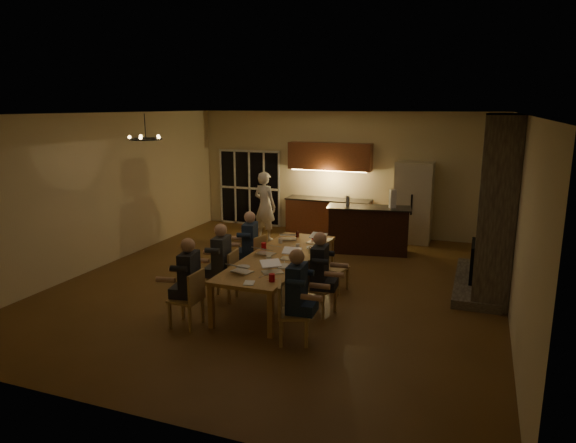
# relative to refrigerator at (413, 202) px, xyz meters

# --- Properties ---
(floor) EXTENTS (9.00, 9.00, 0.00)m
(floor) POSITION_rel_refrigerator_xyz_m (-1.90, -4.15, -1.00)
(floor) COLOR brown
(floor) RESTS_ON ground
(back_wall) EXTENTS (8.00, 0.04, 3.20)m
(back_wall) POSITION_rel_refrigerator_xyz_m (-1.90, 0.37, 0.60)
(back_wall) COLOR beige
(back_wall) RESTS_ON ground
(left_wall) EXTENTS (0.04, 9.00, 3.20)m
(left_wall) POSITION_rel_refrigerator_xyz_m (-5.92, -4.15, 0.60)
(left_wall) COLOR beige
(left_wall) RESTS_ON ground
(right_wall) EXTENTS (0.04, 9.00, 3.20)m
(right_wall) POSITION_rel_refrigerator_xyz_m (2.12, -4.15, 0.60)
(right_wall) COLOR beige
(right_wall) RESTS_ON ground
(ceiling) EXTENTS (8.00, 9.00, 0.04)m
(ceiling) POSITION_rel_refrigerator_xyz_m (-1.90, -4.15, 2.22)
(ceiling) COLOR white
(ceiling) RESTS_ON back_wall
(french_doors) EXTENTS (1.86, 0.08, 2.10)m
(french_doors) POSITION_rel_refrigerator_xyz_m (-4.60, 0.32, 0.05)
(french_doors) COLOR black
(french_doors) RESTS_ON ground
(fireplace) EXTENTS (0.58, 2.50, 3.20)m
(fireplace) POSITION_rel_refrigerator_xyz_m (1.80, -2.95, 0.60)
(fireplace) COLOR #706858
(fireplace) RESTS_ON ground
(kitchenette) EXTENTS (2.24, 0.68, 2.40)m
(kitchenette) POSITION_rel_refrigerator_xyz_m (-2.20, 0.05, 0.20)
(kitchenette) COLOR brown
(kitchenette) RESTS_ON ground
(refrigerator) EXTENTS (0.90, 0.68, 2.00)m
(refrigerator) POSITION_rel_refrigerator_xyz_m (0.00, 0.00, 0.00)
(refrigerator) COLOR beige
(refrigerator) RESTS_ON ground
(dining_table) EXTENTS (1.10, 3.35, 0.75)m
(dining_table) POSITION_rel_refrigerator_xyz_m (-1.70, -4.71, -0.62)
(dining_table) COLOR tan
(dining_table) RESTS_ON ground
(bar_island) EXTENTS (1.97, 0.97, 1.08)m
(bar_island) POSITION_rel_refrigerator_xyz_m (-0.82, -1.36, -0.46)
(bar_island) COLOR black
(bar_island) RESTS_ON ground
(chair_left_near) EXTENTS (0.45, 0.45, 0.89)m
(chair_left_near) POSITION_rel_refrigerator_xyz_m (-2.59, -6.39, -0.55)
(chair_left_near) COLOR tan
(chair_left_near) RESTS_ON ground
(chair_left_mid) EXTENTS (0.47, 0.47, 0.89)m
(chair_left_mid) POSITION_rel_refrigerator_xyz_m (-2.58, -5.19, -0.55)
(chair_left_mid) COLOR tan
(chair_left_mid) RESTS_ON ground
(chair_left_far) EXTENTS (0.54, 0.54, 0.89)m
(chair_left_far) POSITION_rel_refrigerator_xyz_m (-2.57, -4.05, -0.55)
(chair_left_far) COLOR tan
(chair_left_far) RESTS_ON ground
(chair_right_near) EXTENTS (0.56, 0.56, 0.89)m
(chair_right_near) POSITION_rel_refrigerator_xyz_m (-0.84, -6.33, -0.55)
(chair_right_near) COLOR tan
(chair_right_near) RESTS_ON ground
(chair_right_mid) EXTENTS (0.55, 0.55, 0.89)m
(chair_right_mid) POSITION_rel_refrigerator_xyz_m (-0.80, -5.19, -0.55)
(chair_right_mid) COLOR tan
(chair_right_mid) RESTS_ON ground
(chair_right_far) EXTENTS (0.52, 0.52, 0.89)m
(chair_right_far) POSITION_rel_refrigerator_xyz_m (-0.87, -4.08, -0.55)
(chair_right_far) COLOR tan
(chair_right_far) RESTS_ON ground
(person_left_near) EXTENTS (0.69, 0.69, 1.38)m
(person_left_near) POSITION_rel_refrigerator_xyz_m (-2.57, -6.29, -0.31)
(person_left_near) COLOR #20232A
(person_left_near) RESTS_ON ground
(person_right_near) EXTENTS (0.64, 0.64, 1.38)m
(person_right_near) POSITION_rel_refrigerator_xyz_m (-0.82, -6.27, -0.31)
(person_right_near) COLOR #1E2B4B
(person_right_near) RESTS_ON ground
(person_left_mid) EXTENTS (0.67, 0.67, 1.38)m
(person_left_mid) POSITION_rel_refrigerator_xyz_m (-2.57, -5.25, -0.31)
(person_left_mid) COLOR #32363B
(person_left_mid) RESTS_ON ground
(person_right_mid) EXTENTS (0.65, 0.65, 1.38)m
(person_right_mid) POSITION_rel_refrigerator_xyz_m (-0.81, -5.22, -0.31)
(person_right_mid) COLOR #20232A
(person_right_mid) RESTS_ON ground
(person_left_far) EXTENTS (0.70, 0.70, 1.38)m
(person_left_far) POSITION_rel_refrigerator_xyz_m (-2.54, -4.13, -0.31)
(person_left_far) COLOR #1E2B4B
(person_left_far) RESTS_ON ground
(standing_person) EXTENTS (0.73, 0.58, 1.74)m
(standing_person) POSITION_rel_refrigerator_xyz_m (-3.51, -1.14, -0.13)
(standing_person) COLOR white
(standing_person) RESTS_ON ground
(chandelier) EXTENTS (0.59, 0.59, 0.03)m
(chandelier) POSITION_rel_refrigerator_xyz_m (-4.18, -4.96, 1.75)
(chandelier) COLOR black
(chandelier) RESTS_ON ceiling
(laptop_a) EXTENTS (0.38, 0.36, 0.23)m
(laptop_a) POSITION_rel_refrigerator_xyz_m (-1.94, -5.74, -0.14)
(laptop_a) COLOR silver
(laptop_a) RESTS_ON dining_table
(laptop_b) EXTENTS (0.42, 0.42, 0.23)m
(laptop_b) POSITION_rel_refrigerator_xyz_m (-1.47, -5.60, -0.14)
(laptop_b) COLOR silver
(laptop_b) RESTS_ON dining_table
(laptop_c) EXTENTS (0.37, 0.34, 0.23)m
(laptop_c) POSITION_rel_refrigerator_xyz_m (-1.98, -4.68, -0.14)
(laptop_c) COLOR silver
(laptop_c) RESTS_ON dining_table
(laptop_d) EXTENTS (0.34, 0.31, 0.23)m
(laptop_d) POSITION_rel_refrigerator_xyz_m (-1.46, -4.82, -0.14)
(laptop_d) COLOR silver
(laptop_d) RESTS_ON dining_table
(laptop_e) EXTENTS (0.39, 0.36, 0.23)m
(laptop_e) POSITION_rel_refrigerator_xyz_m (-1.97, -3.58, -0.14)
(laptop_e) COLOR silver
(laptop_e) RESTS_ON dining_table
(laptop_f) EXTENTS (0.36, 0.32, 0.23)m
(laptop_f) POSITION_rel_refrigerator_xyz_m (-1.37, -3.64, -0.14)
(laptop_f) COLOR silver
(laptop_f) RESTS_ON dining_table
(mug_front) EXTENTS (0.09, 0.09, 0.10)m
(mug_front) POSITION_rel_refrigerator_xyz_m (-1.75, -5.09, -0.20)
(mug_front) COLOR white
(mug_front) RESTS_ON dining_table
(mug_mid) EXTENTS (0.08, 0.08, 0.10)m
(mug_mid) POSITION_rel_refrigerator_xyz_m (-1.55, -4.18, -0.20)
(mug_mid) COLOR white
(mug_mid) RESTS_ON dining_table
(mug_back) EXTENTS (0.08, 0.08, 0.10)m
(mug_back) POSITION_rel_refrigerator_xyz_m (-2.01, -3.90, -0.20)
(mug_back) COLOR white
(mug_back) RESTS_ON dining_table
(redcup_near) EXTENTS (0.09, 0.09, 0.12)m
(redcup_near) POSITION_rel_refrigerator_xyz_m (-1.32, -6.00, -0.19)
(redcup_near) COLOR #B70C14
(redcup_near) RESTS_ON dining_table
(redcup_mid) EXTENTS (0.09, 0.09, 0.12)m
(redcup_mid) POSITION_rel_refrigerator_xyz_m (-2.14, -4.39, -0.19)
(redcup_mid) COLOR #B70C14
(redcup_mid) RESTS_ON dining_table
(redcup_far) EXTENTS (0.09, 0.09, 0.12)m
(redcup_far) POSITION_rel_refrigerator_xyz_m (-1.50, -3.35, -0.19)
(redcup_far) COLOR #B70C14
(redcup_far) RESTS_ON dining_table
(can_silver) EXTENTS (0.07, 0.07, 0.12)m
(can_silver) POSITION_rel_refrigerator_xyz_m (-1.61, -5.39, -0.19)
(can_silver) COLOR #B2B2B7
(can_silver) RESTS_ON dining_table
(can_cola) EXTENTS (0.07, 0.07, 0.12)m
(can_cola) POSITION_rel_refrigerator_xyz_m (-1.85, -3.35, -0.19)
(can_cola) COLOR #3F0F0C
(can_cola) RESTS_ON dining_table
(can_right) EXTENTS (0.07, 0.07, 0.12)m
(can_right) POSITION_rel_refrigerator_xyz_m (-1.25, -4.35, -0.19)
(can_right) COLOR #B2B2B7
(can_right) RESTS_ON dining_table
(plate_near) EXTENTS (0.28, 0.28, 0.02)m
(plate_near) POSITION_rel_refrigerator_xyz_m (-1.40, -5.26, -0.24)
(plate_near) COLOR white
(plate_near) RESTS_ON dining_table
(plate_left) EXTENTS (0.23, 0.23, 0.02)m
(plate_left) POSITION_rel_refrigerator_xyz_m (-2.02, -5.53, -0.24)
(plate_left) COLOR white
(plate_left) RESTS_ON dining_table
(plate_far) EXTENTS (0.27, 0.27, 0.02)m
(plate_far) POSITION_rel_refrigerator_xyz_m (-1.30, -4.01, -0.24)
(plate_far) COLOR white
(plate_far) RESTS_ON dining_table
(notepad) EXTENTS (0.20, 0.24, 0.01)m
(notepad) POSITION_rel_refrigerator_xyz_m (-1.61, -6.19, -0.24)
(notepad) COLOR white
(notepad) RESTS_ON dining_table
(bar_bottle) EXTENTS (0.09, 0.09, 0.24)m
(bar_bottle) POSITION_rel_refrigerator_xyz_m (-1.31, -1.41, 0.20)
(bar_bottle) COLOR #99999E
(bar_bottle) RESTS_ON bar_island
(bar_blender) EXTENTS (0.18, 0.18, 0.41)m
(bar_blender) POSITION_rel_refrigerator_xyz_m (-0.31, -1.30, 0.29)
(bar_blender) COLOR silver
(bar_blender) RESTS_ON bar_island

